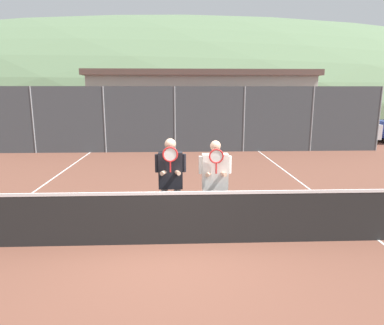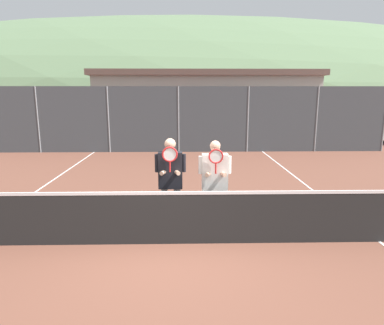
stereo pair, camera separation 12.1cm
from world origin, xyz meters
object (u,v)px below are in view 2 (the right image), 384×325
at_px(player_center_left, 215,179).
at_px(car_right_of_center, 334,127).
at_px(car_far_left, 61,127).
at_px(player_leftmost, 170,178).
at_px(car_left_of_center, 150,126).
at_px(car_center, 239,126).

xyz_separation_m(player_center_left, car_right_of_center, (7.11, 11.10, -0.19)).
distance_m(player_center_left, car_far_left, 13.39).
relative_size(player_leftmost, car_left_of_center, 0.44).
xyz_separation_m(player_leftmost, car_left_of_center, (-1.53, 11.55, -0.17)).
distance_m(player_center_left, car_right_of_center, 13.18).
bearing_deg(car_right_of_center, car_center, 176.60).
height_order(player_leftmost, car_center, player_leftmost).
relative_size(player_center_left, car_far_left, 0.44).
relative_size(car_far_left, car_left_of_center, 0.97).
bearing_deg(car_center, car_far_left, 179.34).
height_order(player_center_left, car_center, player_center_left).
relative_size(car_far_left, car_center, 0.94).
bearing_deg(car_right_of_center, car_left_of_center, 176.92).
bearing_deg(car_right_of_center, car_far_left, 178.39).
xyz_separation_m(player_center_left, car_center, (2.28, 11.38, -0.16)).
distance_m(player_leftmost, car_center, 11.75).
relative_size(player_leftmost, player_center_left, 1.02).
xyz_separation_m(car_left_of_center, car_right_of_center, (9.47, -0.51, -0.05)).
bearing_deg(player_center_left, car_left_of_center, 101.49).
xyz_separation_m(player_leftmost, car_far_left, (-6.05, 11.44, -0.20)).
bearing_deg(player_center_left, player_leftmost, 176.25).
bearing_deg(player_center_left, car_right_of_center, 57.35).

